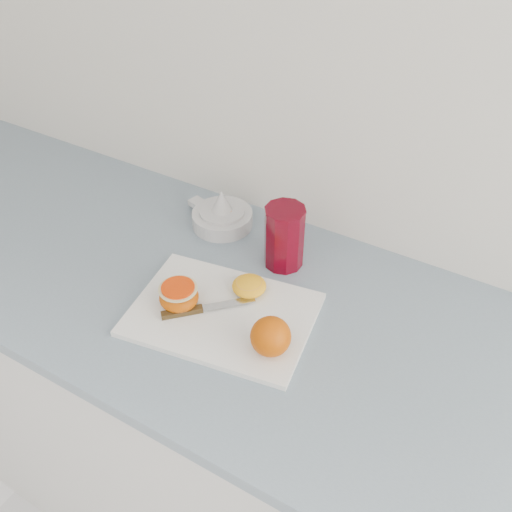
% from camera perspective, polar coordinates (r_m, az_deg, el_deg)
% --- Properties ---
extents(counter, '(2.53, 0.64, 0.89)m').
position_cam_1_polar(counter, '(1.49, -2.32, -16.38)').
color(counter, silver).
rests_on(counter, ground).
extents(cutting_board, '(0.38, 0.30, 0.01)m').
position_cam_1_polar(cutting_board, '(1.10, -3.40, -5.84)').
color(cutting_board, white).
rests_on(cutting_board, counter).
extents(whole_orange, '(0.07, 0.07, 0.07)m').
position_cam_1_polar(whole_orange, '(1.00, 1.47, -8.05)').
color(whole_orange, '#CA5A00').
rests_on(whole_orange, cutting_board).
extents(half_orange, '(0.08, 0.08, 0.05)m').
position_cam_1_polar(half_orange, '(1.10, -7.72, -3.99)').
color(half_orange, '#CA5A00').
rests_on(half_orange, cutting_board).
extents(squeezed_shell, '(0.07, 0.07, 0.03)m').
position_cam_1_polar(squeezed_shell, '(1.13, -0.69, -2.99)').
color(squeezed_shell, '#FAA815').
rests_on(squeezed_shell, cutting_board).
extents(paring_knife, '(0.14, 0.14, 0.01)m').
position_cam_1_polar(paring_knife, '(1.10, -6.57, -5.44)').
color(paring_knife, '#4E3515').
rests_on(paring_knife, cutting_board).
extents(citrus_juicer, '(0.18, 0.14, 0.09)m').
position_cam_1_polar(citrus_juicer, '(1.32, -3.45, 4.06)').
color(citrus_juicer, silver).
rests_on(citrus_juicer, counter).
extents(red_tumbler, '(0.09, 0.09, 0.14)m').
position_cam_1_polar(red_tumbler, '(1.18, 2.83, 1.73)').
color(red_tumbler, '#5B0211').
rests_on(red_tumbler, counter).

